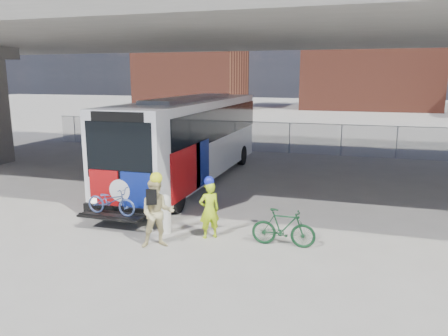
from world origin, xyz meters
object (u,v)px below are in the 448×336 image
at_px(cyclist_tan, 157,212).
at_px(bike_parked, 283,228).
at_px(bus, 191,134).
at_px(cyclist_hivis, 209,209).
at_px(bollard, 166,212).

relative_size(cyclist_tan, bike_parked, 1.19).
relative_size(bus, cyclist_tan, 6.21).
bearing_deg(bus, cyclist_hivis, -64.68).
bearing_deg(cyclist_hivis, bike_parked, 141.96).
relative_size(bus, bollard, 11.03).
relative_size(bollard, cyclist_hivis, 0.65).
xyz_separation_m(bus, cyclist_tan, (1.89, -7.38, -1.13)).
distance_m(bollard, bike_parked, 3.47).
distance_m(cyclist_hivis, bike_parked, 2.15).
relative_size(bollard, bike_parked, 0.67).
relative_size(cyclist_hivis, bike_parked, 1.04).
bearing_deg(cyclist_tan, cyclist_hivis, 15.84).
height_order(bus, bollard, bus).
height_order(cyclist_hivis, cyclist_tan, cyclist_tan).
bearing_deg(cyclist_tan, bike_parked, -9.54).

